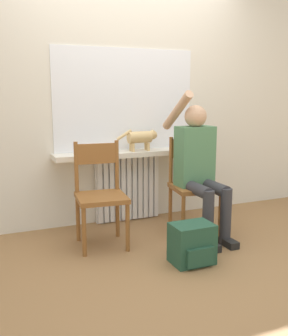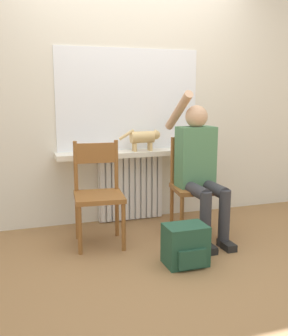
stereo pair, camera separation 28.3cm
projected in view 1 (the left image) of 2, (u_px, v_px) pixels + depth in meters
The scene contains 10 objects.
ground_plane at pixel (180, 262), 3.09m from camera, with size 12.00×12.00×0.00m, color olive.
wall_with_window at pixel (124, 89), 3.95m from camera, with size 7.00×0.06×2.70m.
radiator at pixel (128, 188), 4.07m from camera, with size 0.68×0.08×0.69m.
windowsill at pixel (130, 153), 3.93m from camera, with size 1.53×0.25×0.05m.
window_glass at pixel (125, 100), 3.94m from camera, with size 1.47×0.01×1.01m.
chair_left at pixel (100, 193), 3.38m from camera, with size 0.45×0.45×0.90m.
chair_right at pixel (193, 184), 3.74m from camera, with size 0.47×0.47×0.90m.
person at pixel (199, 164), 3.60m from camera, with size 0.36×0.95×1.34m.
cat at pixel (142, 137), 3.91m from camera, with size 0.43×0.12×0.22m.
backpack at pixel (192, 244), 3.05m from camera, with size 0.32×0.26×0.32m.
Camera 1 is at (-1.39, -2.56, 1.31)m, focal length 42.00 mm.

